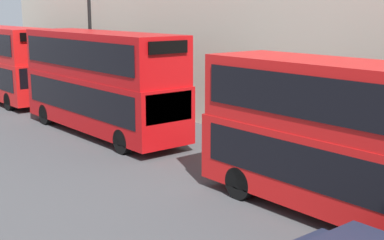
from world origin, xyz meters
The scene contains 4 objects.
bus_second_in_queue centered at (1.60, 19.28, 2.54)m, with size 2.59×10.31×4.63m.
bus_third_in_queue centered at (1.60, 31.53, 2.49)m, with size 2.59×10.95×4.53m.
street_lamp centered at (3.62, 23.77, 4.07)m, with size 0.44×0.44×6.60m.
pedestrian centered at (4.11, 27.45, 0.73)m, with size 0.36×0.36×1.59m.
Camera 1 is at (-10.34, -1.82, 5.64)m, focal length 50.00 mm.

